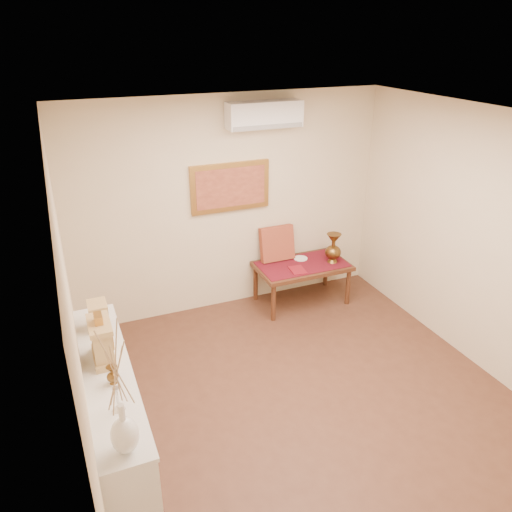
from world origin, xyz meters
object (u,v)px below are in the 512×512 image
white_vase (119,392)px  low_table (302,269)px  mantel_clock (102,340)px  display_ledge (114,419)px  wooden_chest (99,315)px  brass_urn_tall (333,245)px

white_vase → low_table: bearing=45.9°
low_table → mantel_clock: bearing=-147.1°
white_vase → low_table: (2.66, 2.75, -0.95)m
display_ledge → low_table: 3.27m
white_vase → display_ledge: (-0.01, 0.87, -0.95)m
display_ledge → wooden_chest: size_ratio=8.28×
brass_urn_tall → low_table: brass_urn_tall is taller
display_ledge → mantel_clock: 0.68m
mantel_clock → low_table: mantel_clock is taller
mantel_clock → wooden_chest: size_ratio=1.68×
white_vase → display_ledge: white_vase is taller
white_vase → brass_urn_tall: white_vase is taller
white_vase → mantel_clock: (-0.01, 1.02, -0.28)m
low_table → white_vase: bearing=-134.1°
brass_urn_tall → mantel_clock: (-3.07, -1.64, 0.36)m
brass_urn_tall → wooden_chest: size_ratio=1.96×
display_ledge → low_table: bearing=35.1°
wooden_chest → white_vase: bearing=-90.6°
display_ledge → wooden_chest: bearing=87.3°
white_vase → low_table: 3.94m
low_table → display_ledge: bearing=-144.9°
wooden_chest → low_table: size_ratio=0.20×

